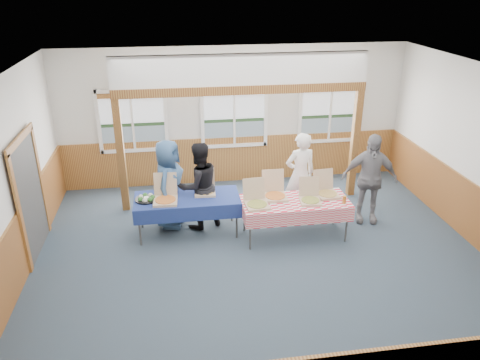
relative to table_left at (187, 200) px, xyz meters
name	(u,v)px	position (x,y,z in m)	size (l,w,h in m)	color
floor	(262,258)	(1.23, -1.09, -0.70)	(8.00, 8.00, 0.00)	#283642
ceiling	(265,77)	(1.23, -1.09, 2.50)	(8.00, 8.00, 0.00)	white
wall_back	(234,116)	(1.23, 2.41, 0.90)	(8.00, 8.00, 0.00)	silver
wall_front	(334,317)	(1.23, -4.59, 0.90)	(8.00, 8.00, 0.00)	silver
wall_left	(5,190)	(-2.77, -1.09, 0.90)	(8.00, 8.00, 0.00)	silver
wainscot_back	(234,159)	(1.23, 2.38, -0.15)	(7.98, 0.05, 1.10)	brown
wainscot_left	(20,249)	(-2.74, -1.09, -0.15)	(0.05, 6.98, 1.10)	brown
wainscot_right	(474,215)	(5.21, -1.09, -0.15)	(0.05, 6.98, 1.10)	brown
cased_opening	(30,197)	(-2.73, -0.19, 0.35)	(0.06, 1.30, 2.10)	#373737
window_left	(132,118)	(-1.07, 2.36, 0.98)	(1.56, 0.10, 1.46)	white
window_mid	(234,113)	(1.23, 2.36, 0.98)	(1.56, 0.10, 1.46)	white
window_right	(330,110)	(3.53, 2.36, 0.98)	(1.56, 0.10, 1.46)	white
post_left	(121,156)	(-1.27, 1.21, 0.50)	(0.15, 0.15, 2.40)	#572A13
post_right	(355,144)	(3.73, 1.21, 0.50)	(0.15, 0.15, 2.40)	#572A13
cross_beam	(242,90)	(1.23, 1.21, 1.79)	(5.15, 0.18, 0.18)	#572A13
table_left	(187,200)	(0.00, 0.00, 0.00)	(2.15, 1.62, 0.76)	#373737
table_right	(295,203)	(1.99, -0.43, 0.00)	(2.13, 1.31, 0.76)	#373737
pizza_box_a	(165,198)	(-0.40, -0.11, 0.12)	(0.46, 0.55, 0.47)	tan
pizza_box_b	(205,189)	(0.35, 0.16, 0.12)	(0.42, 0.50, 0.43)	tan
pizza_box_c	(256,202)	(1.23, -0.53, 0.12)	(0.44, 0.53, 0.45)	tan
pizza_box_d	(275,194)	(1.64, -0.24, 0.12)	(0.44, 0.53, 0.47)	tan
pizza_box_e	(310,198)	(2.24, -0.51, 0.12)	(0.43, 0.50, 0.41)	tan
pizza_box_f	(327,192)	(2.63, -0.29, 0.12)	(0.44, 0.52, 0.44)	tan
veggie_tray	(146,198)	(-0.75, 0.00, 0.09)	(0.42, 0.42, 0.10)	black
drink_glass	(344,200)	(2.84, -0.68, 0.13)	(0.07, 0.07, 0.15)	#A05B1A
woman_white	(300,174)	(2.32, 0.47, 0.18)	(0.64, 0.42, 1.77)	white
woman_black	(199,186)	(0.25, 0.24, 0.17)	(0.85, 0.66, 1.75)	black
man_blue	(169,184)	(-0.32, 0.38, 0.19)	(0.87, 0.57, 1.78)	#31517B
person_grey	(369,179)	(3.59, -0.02, 0.22)	(1.08, 0.45, 1.84)	slate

